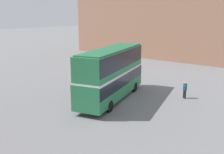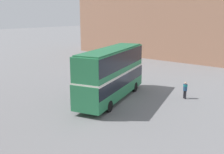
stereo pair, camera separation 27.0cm
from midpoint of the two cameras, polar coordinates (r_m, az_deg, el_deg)
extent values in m
plane|color=slate|center=(24.87, 0.60, -4.99)|extent=(240.00, 240.00, 0.00)
cube|color=#9E7056|center=(51.05, 9.57, 12.00)|extent=(8.03, 33.76, 13.36)
cube|color=#287A4C|center=(24.63, -0.31, -1.54)|extent=(10.75, 5.13, 2.16)
cube|color=#287A4C|center=(24.16, -0.32, 3.41)|extent=(10.58, 5.01, 2.16)
cube|color=black|center=(24.51, -0.32, -0.44)|extent=(10.66, 5.13, 1.06)
cube|color=black|center=(24.11, -0.32, 4.03)|extent=(10.44, 5.00, 1.48)
cube|color=silver|center=(24.36, -0.32, 0.98)|extent=(10.66, 5.12, 0.20)
cube|color=#226841|center=(23.98, -0.32, 6.08)|extent=(10.08, 4.72, 0.10)
cylinder|color=black|center=(28.29, 0.36, -1.65)|extent=(1.03, 0.55, 0.99)
cylinder|color=black|center=(27.52, 4.62, -2.12)|extent=(1.03, 0.55, 0.99)
cylinder|color=black|center=(22.72, -6.10, -5.58)|extent=(1.03, 0.55, 0.99)
cylinder|color=black|center=(21.77, -0.96, -6.38)|extent=(1.03, 0.55, 0.99)
cylinder|color=#232328|center=(26.02, 15.37, -3.73)|extent=(0.15, 0.15, 0.79)
cylinder|color=#232328|center=(26.22, 15.07, -3.58)|extent=(0.15, 0.15, 0.79)
cylinder|color=navy|center=(25.92, 15.32, -2.16)|extent=(0.53, 0.53, 0.63)
cylinder|color=teal|center=(25.87, 15.34, -1.73)|extent=(0.56, 0.56, 0.14)
sphere|color=#D8A884|center=(25.81, 15.38, -1.24)|extent=(0.22, 0.22, 0.22)
cube|color=silver|center=(39.26, 0.13, 2.89)|extent=(4.25, 2.49, 0.76)
cube|color=black|center=(39.05, -0.05, 3.75)|extent=(2.34, 1.94, 0.47)
cylinder|color=black|center=(40.68, 0.77, 2.79)|extent=(0.65, 0.34, 0.62)
cylinder|color=black|center=(39.55, 2.22, 2.47)|extent=(0.65, 0.34, 0.62)
cylinder|color=black|center=(39.15, -1.99, 2.36)|extent=(0.65, 0.34, 0.62)
cylinder|color=black|center=(37.97, -0.56, 2.01)|extent=(0.65, 0.34, 0.62)
camera|label=1|loc=(0.14, -90.32, -0.08)|focal=42.00mm
camera|label=2|loc=(0.14, 89.68, 0.08)|focal=42.00mm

